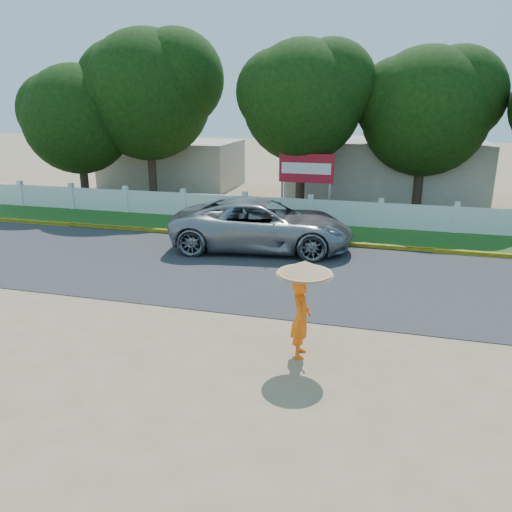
{
  "coord_description": "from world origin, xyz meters",
  "views": [
    {
      "loc": [
        3.28,
        -10.19,
        5.27
      ],
      "look_at": [
        0.0,
        2.0,
        1.3
      ],
      "focal_mm": 35.0,
      "sensor_mm": 36.0,
      "label": 1
    }
  ],
  "objects": [
    {
      "name": "vehicle",
      "position": [
        -1.1,
        6.95,
        0.91
      ],
      "size": [
        6.88,
        3.81,
        1.82
      ],
      "primitive_type": "imported",
      "rotation": [
        0.0,
        0.0,
        1.69
      ],
      "color": "gray",
      "rests_on": "ground"
    },
    {
      "name": "road",
      "position": [
        0.0,
        4.5,
        0.01
      ],
      "size": [
        60.0,
        7.0,
        0.02
      ],
      "primitive_type": "cube",
      "color": "#38383A",
      "rests_on": "ground"
    },
    {
      "name": "tree_row",
      "position": [
        4.21,
        14.3,
        5.07
      ],
      "size": [
        39.97,
        7.65,
        9.09
      ],
      "color": "#473828",
      "rests_on": "ground"
    },
    {
      "name": "building_far",
      "position": [
        -10.0,
        19.0,
        1.4
      ],
      "size": [
        8.0,
        5.0,
        2.8
      ],
      "primitive_type": "cube",
      "color": "#B7AD99",
      "rests_on": "ground"
    },
    {
      "name": "ground",
      "position": [
        0.0,
        0.0,
        0.0
      ],
      "size": [
        120.0,
        120.0,
        0.0
      ],
      "primitive_type": "plane",
      "color": "#9E8460",
      "rests_on": "ground"
    },
    {
      "name": "monk_with_parasol",
      "position": [
        1.72,
        -0.64,
        1.4
      ],
      "size": [
        1.18,
        1.18,
        2.14
      ],
      "color": "#FF610D",
      "rests_on": "ground"
    },
    {
      "name": "fence",
      "position": [
        0.0,
        11.2,
        0.55
      ],
      "size": [
        40.0,
        0.1,
        1.1
      ],
      "primitive_type": "cube",
      "color": "silver",
      "rests_on": "ground"
    },
    {
      "name": "building_near",
      "position": [
        3.0,
        18.0,
        1.6
      ],
      "size": [
        10.0,
        6.0,
        3.2
      ],
      "primitive_type": "cube",
      "color": "#B7AD99",
      "rests_on": "ground"
    },
    {
      "name": "billboard",
      "position": [
        -0.42,
        12.3,
        2.14
      ],
      "size": [
        2.5,
        0.13,
        2.95
      ],
      "color": "gray",
      "rests_on": "ground"
    },
    {
      "name": "grass_verge",
      "position": [
        0.0,
        9.75,
        0.01
      ],
      "size": [
        60.0,
        3.5,
        0.03
      ],
      "primitive_type": "cube",
      "color": "#2D601E",
      "rests_on": "ground"
    },
    {
      "name": "curb",
      "position": [
        0.0,
        8.05,
        0.08
      ],
      "size": [
        40.0,
        0.18,
        0.16
      ],
      "primitive_type": "cube",
      "color": "yellow",
      "rests_on": "ground"
    }
  ]
}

